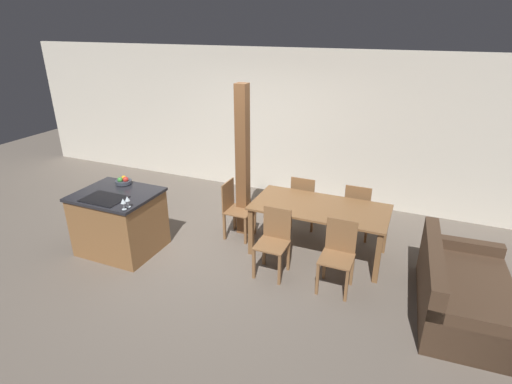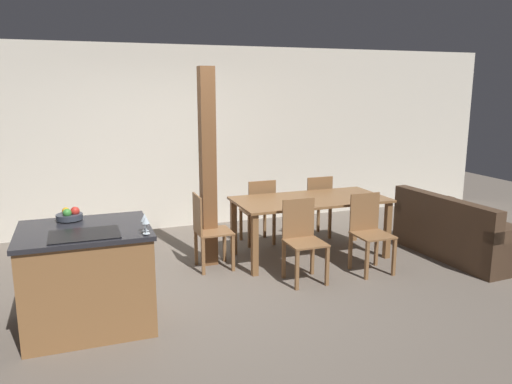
% 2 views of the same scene
% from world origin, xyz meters
% --- Properties ---
extents(ground_plane, '(16.00, 16.00, 0.00)m').
position_xyz_m(ground_plane, '(0.00, 0.00, 0.00)').
color(ground_plane, '#665B51').
extents(wall_back, '(11.20, 0.08, 2.70)m').
position_xyz_m(wall_back, '(0.00, 2.47, 1.35)').
color(wall_back, silver).
rests_on(wall_back, ground_plane).
extents(kitchen_island, '(1.11, 0.92, 0.91)m').
position_xyz_m(kitchen_island, '(-1.24, -0.50, 0.45)').
color(kitchen_island, olive).
rests_on(kitchen_island, ground_plane).
extents(fruit_bowl, '(0.23, 0.23, 0.12)m').
position_xyz_m(fruit_bowl, '(-1.35, -0.19, 0.95)').
color(fruit_bowl, '#383D47').
rests_on(fruit_bowl, kitchen_island).
extents(wine_glass_near, '(0.06, 0.06, 0.15)m').
position_xyz_m(wine_glass_near, '(-0.76, -0.89, 1.02)').
color(wine_glass_near, silver).
rests_on(wine_glass_near, kitchen_island).
extents(wine_glass_middle, '(0.06, 0.06, 0.15)m').
position_xyz_m(wine_glass_middle, '(-0.76, -0.81, 1.02)').
color(wine_glass_middle, silver).
rests_on(wine_glass_middle, kitchen_island).
extents(dining_table, '(1.88, 0.91, 0.75)m').
position_xyz_m(dining_table, '(1.43, 0.52, 0.65)').
color(dining_table, brown).
rests_on(dining_table, ground_plane).
extents(dining_chair_near_left, '(0.40, 0.40, 0.89)m').
position_xyz_m(dining_chair_near_left, '(1.01, -0.17, 0.47)').
color(dining_chair_near_left, brown).
rests_on(dining_chair_near_left, ground_plane).
extents(dining_chair_near_right, '(0.40, 0.40, 0.89)m').
position_xyz_m(dining_chair_near_right, '(1.86, -0.17, 0.47)').
color(dining_chair_near_right, brown).
rests_on(dining_chair_near_right, ground_plane).
extents(dining_chair_far_left, '(0.40, 0.40, 0.89)m').
position_xyz_m(dining_chair_far_left, '(1.01, 1.20, 0.47)').
color(dining_chair_far_left, brown).
rests_on(dining_chair_far_left, ground_plane).
extents(dining_chair_far_right, '(0.40, 0.40, 0.89)m').
position_xyz_m(dining_chair_far_right, '(1.86, 1.20, 0.47)').
color(dining_chair_far_right, brown).
rests_on(dining_chair_far_right, ground_plane).
extents(dining_chair_head_end, '(0.40, 0.40, 0.89)m').
position_xyz_m(dining_chair_head_end, '(0.12, 0.52, 0.47)').
color(dining_chair_head_end, brown).
rests_on(dining_chair_head_end, ground_plane).
extents(couch, '(1.05, 1.70, 0.79)m').
position_xyz_m(couch, '(3.28, -0.12, 0.27)').
color(couch, '#473323').
rests_on(couch, ground_plane).
extents(timber_post, '(0.17, 0.17, 2.33)m').
position_xyz_m(timber_post, '(0.18, 0.69, 1.16)').
color(timber_post, brown).
rests_on(timber_post, ground_plane).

